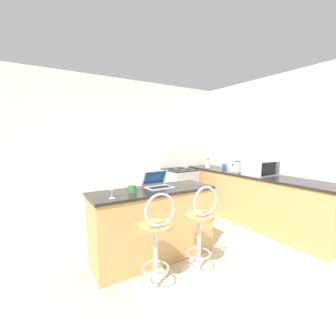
{
  "coord_description": "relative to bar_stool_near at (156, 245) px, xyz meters",
  "views": [
    {
      "loc": [
        -1.73,
        -1.65,
        1.53
      ],
      "look_at": [
        0.35,
        1.72,
        1.0
      ],
      "focal_mm": 24.0,
      "sensor_mm": 36.0,
      "label": 1
    }
  ],
  "objects": [
    {
      "name": "ground_plane",
      "position": [
        0.73,
        -0.18,
        -0.48
      ],
      "size": [
        20.0,
        20.0,
        0.0
      ],
      "primitive_type": "plane",
      "color": "#BCAD8E"
    },
    {
      "name": "counter_right",
      "position": [
        2.36,
        0.76,
        -0.03
      ],
      "size": [
        0.63,
        2.92,
        0.9
      ],
      "color": "tan",
      "rests_on": "ground_plane"
    },
    {
      "name": "wine_glass_short",
      "position": [
        -0.29,
        0.43,
        0.52
      ],
      "size": [
        0.08,
        0.08,
        0.15
      ],
      "color": "silver",
      "rests_on": "breakfast_bar"
    },
    {
      "name": "storage_jar",
      "position": [
        2.2,
        1.74,
        0.52
      ],
      "size": [
        0.11,
        0.11,
        0.21
      ],
      "color": "silver",
      "rests_on": "counter_right"
    },
    {
      "name": "stove_range",
      "position": [
        1.58,
        1.88,
        -0.03
      ],
      "size": [
        0.54,
        0.61,
        0.91
      ],
      "color": "#9EA3A8",
      "rests_on": "ground_plane"
    },
    {
      "name": "wall_back",
      "position": [
        0.73,
        2.24,
        0.82
      ],
      "size": [
        12.0,
        0.06,
        2.6
      ],
      "color": "silver",
      "rests_on": "ground_plane"
    },
    {
      "name": "toaster",
      "position": [
        2.34,
        1.07,
        0.51
      ],
      "size": [
        0.24,
        0.24,
        0.19
      ],
      "color": "silver",
      "rests_on": "counter_right"
    },
    {
      "name": "mug_blue",
      "position": [
        2.45,
        1.51,
        0.46
      ],
      "size": [
        0.1,
        0.08,
        0.1
      ],
      "color": "#2D51AD",
      "rests_on": "counter_right"
    },
    {
      "name": "mug_green",
      "position": [
        -0.01,
        0.55,
        0.46
      ],
      "size": [
        0.1,
        0.08,
        0.09
      ],
      "color": "#338447",
      "rests_on": "breakfast_bar"
    },
    {
      "name": "breakfast_bar",
      "position": [
        0.28,
        0.58,
        -0.03
      ],
      "size": [
        1.56,
        0.55,
        0.9
      ],
      "color": "tan",
      "rests_on": "ground_plane"
    },
    {
      "name": "laptop",
      "position": [
        0.38,
        0.66,
        0.47
      ],
      "size": [
        0.33,
        0.29,
        0.21
      ],
      "color": "#B7BABF",
      "rests_on": "breakfast_bar"
    },
    {
      "name": "bar_stool_far",
      "position": [
        0.56,
        0.0,
        0.0
      ],
      "size": [
        0.4,
        0.4,
        1.03
      ],
      "color": "silver",
      "rests_on": "ground_plane"
    },
    {
      "name": "bar_stool_near",
      "position": [
        0.0,
        0.0,
        0.0
      ],
      "size": [
        0.4,
        0.4,
        1.03
      ],
      "color": "silver",
      "rests_on": "ground_plane"
    },
    {
      "name": "wall_right",
      "position": [
        2.69,
        -0.18,
        0.82
      ],
      "size": [
        0.06,
        12.0,
        2.6
      ],
      "color": "silver",
      "rests_on": "ground_plane"
    },
    {
      "name": "microwave",
      "position": [
        2.35,
        0.56,
        0.55
      ],
      "size": [
        0.52,
        0.38,
        0.26
      ],
      "color": "silver",
      "rests_on": "counter_right"
    }
  ]
}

